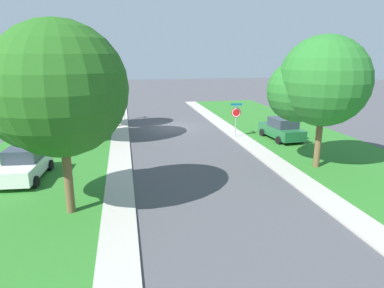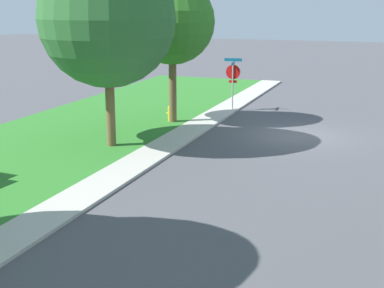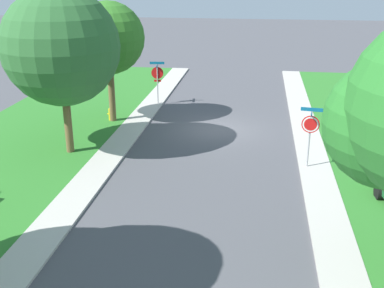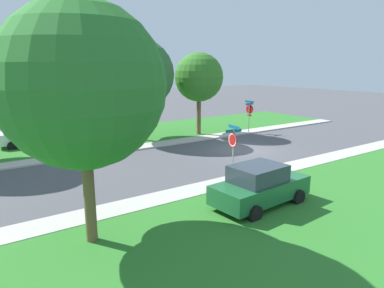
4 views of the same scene
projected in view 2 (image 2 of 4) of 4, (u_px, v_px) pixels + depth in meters
ground_plane at (299, 136)px, 24.16m from camera, size 120.00×120.00×0.00m
sidewalk_east at (43, 220)px, 14.81m from camera, size 1.40×56.00×0.10m
stop_sign_near_corner at (233, 75)px, 29.31m from camera, size 0.92×0.92×2.77m
tree_sidewalk_near at (103, 23)px, 21.41m from camera, size 5.64×5.25×7.65m
tree_across_right at (169, 24)px, 25.81m from camera, size 4.22×3.92×6.71m
fire_hydrant at (170, 114)px, 26.70m from camera, size 0.38×0.22×0.83m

